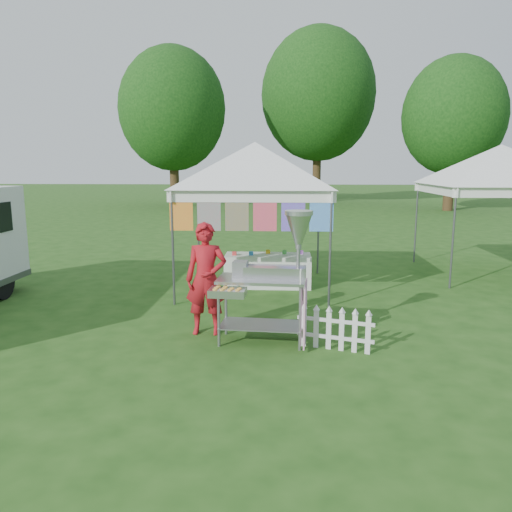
{
  "coord_description": "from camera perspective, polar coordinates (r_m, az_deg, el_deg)",
  "views": [
    {
      "loc": [
        0.52,
        -6.75,
        2.54
      ],
      "look_at": [
        0.14,
        1.13,
        1.1
      ],
      "focal_mm": 35.0,
      "sensor_mm": 36.0,
      "label": 1
    }
  ],
  "objects": [
    {
      "name": "ground",
      "position": [
        7.24,
        -1.54,
        -10.22
      ],
      "size": [
        120.0,
        120.0,
        0.0
      ],
      "primitive_type": "plane",
      "color": "#214A15",
      "rests_on": "ground"
    },
    {
      "name": "canopy_main",
      "position": [
        10.27,
        -0.13,
        12.84
      ],
      "size": [
        4.24,
        4.24,
        3.45
      ],
      "color": "#59595E",
      "rests_on": "ground"
    },
    {
      "name": "canopy_right",
      "position": [
        12.77,
        26.27,
        11.33
      ],
      "size": [
        4.24,
        4.24,
        3.45
      ],
      "color": "#59595E",
      "rests_on": "ground"
    },
    {
      "name": "tree_left",
      "position": [
        31.61,
        -9.53,
        16.21
      ],
      "size": [
        6.4,
        6.4,
        9.53
      ],
      "color": "#3C2915",
      "rests_on": "ground"
    },
    {
      "name": "tree_mid",
      "position": [
        35.14,
        7.14,
        17.8
      ],
      "size": [
        7.6,
        7.6,
        11.52
      ],
      "color": "#3C2915",
      "rests_on": "ground"
    },
    {
      "name": "tree_right",
      "position": [
        30.39,
        21.67,
        14.64
      ],
      "size": [
        5.6,
        5.6,
        8.42
      ],
      "color": "#3C2915",
      "rests_on": "ground"
    },
    {
      "name": "donut_cart",
      "position": [
        7.05,
        2.25,
        -1.22
      ],
      "size": [
        1.44,
        0.9,
        1.92
      ],
      "rotation": [
        0.0,
        0.0,
        -0.09
      ],
      "color": "gray",
      "rests_on": "ground"
    },
    {
      "name": "vendor",
      "position": [
        7.55,
        -5.71,
        -2.62
      ],
      "size": [
        0.63,
        0.42,
        1.71
      ],
      "primitive_type": "imported",
      "rotation": [
        0.0,
        0.0,
        0.02
      ],
      "color": "#A5141C",
      "rests_on": "ground"
    },
    {
      "name": "picket_fence",
      "position": [
        7.07,
        9.03,
        -8.38
      ],
      "size": [
        1.04,
        0.35,
        0.56
      ],
      "rotation": [
        0.0,
        0.0,
        -0.31
      ],
      "color": "silver",
      "rests_on": "ground"
    },
    {
      "name": "display_table",
      "position": [
        10.57,
        1.36,
        -1.66
      ],
      "size": [
        1.8,
        0.7,
        0.68
      ],
      "primitive_type": "cube",
      "color": "white",
      "rests_on": "ground"
    }
  ]
}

